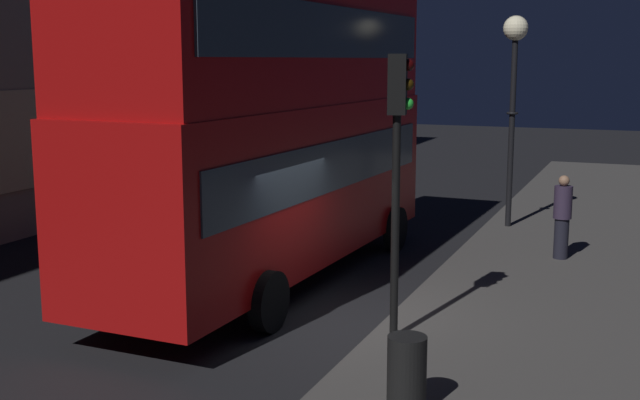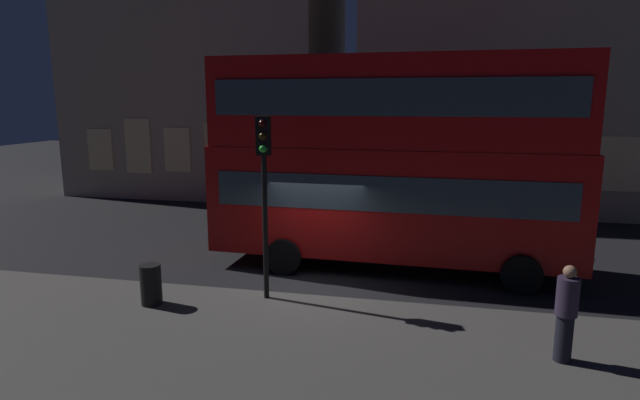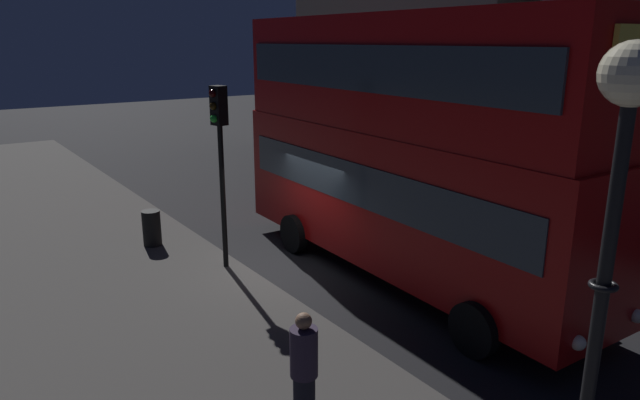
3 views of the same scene
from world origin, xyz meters
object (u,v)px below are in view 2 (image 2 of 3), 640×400
object	(u,v)px
pedestrian	(566,313)
litter_bin	(151,284)
double_decker_bus	(392,155)
traffic_light_near_kerb	(264,170)

from	to	relation	value
pedestrian	litter_bin	world-z (taller)	pedestrian
double_decker_bus	traffic_light_near_kerb	size ratio (longest dim) A/B	2.40
double_decker_bus	litter_bin	size ratio (longest dim) A/B	10.90
traffic_light_near_kerb	litter_bin	bearing A→B (deg)	-172.06
pedestrian	litter_bin	xyz separation A→B (m)	(-8.37, 0.85, -0.43)
traffic_light_near_kerb	litter_bin	xyz separation A→B (m)	(-2.40, -0.89, -2.52)
double_decker_bus	pedestrian	size ratio (longest dim) A/B	5.72
pedestrian	litter_bin	bearing A→B (deg)	-66.91
traffic_light_near_kerb	litter_bin	world-z (taller)	traffic_light_near_kerb
pedestrian	litter_bin	size ratio (longest dim) A/B	1.91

